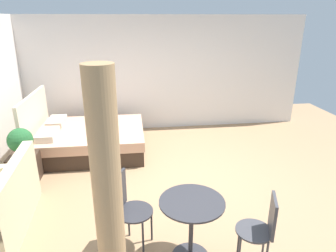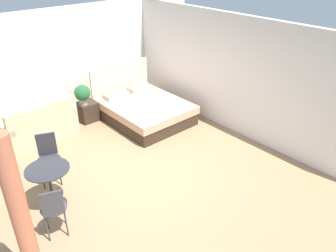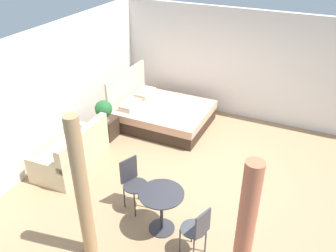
# 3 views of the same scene
# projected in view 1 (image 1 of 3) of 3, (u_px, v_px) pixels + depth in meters

# --- Properties ---
(ground_plane) EXTENTS (8.44, 9.59, 0.02)m
(ground_plane) POSITION_uv_depth(u_px,v_px,m) (186.00, 182.00, 4.94)
(ground_plane) COLOR #9E7A56
(wall_right) EXTENTS (0.12, 6.59, 2.64)m
(wall_right) POSITION_uv_depth(u_px,v_px,m) (166.00, 74.00, 7.02)
(wall_right) COLOR silver
(wall_right) RESTS_ON ground
(bed) EXTENTS (1.71, 2.11, 1.21)m
(bed) POSITION_uv_depth(u_px,v_px,m) (87.00, 139.00, 5.97)
(bed) COLOR #38281E
(bed) RESTS_ON ground
(nightstand) EXTENTS (0.44, 0.43, 0.47)m
(nightstand) POSITION_uv_depth(u_px,v_px,m) (25.00, 168.00, 4.89)
(nightstand) COLOR #38281E
(nightstand) RESTS_ON ground
(potted_plant) EXTENTS (0.38, 0.38, 0.49)m
(potted_plant) POSITION_uv_depth(u_px,v_px,m) (20.00, 141.00, 4.63)
(potted_plant) COLOR tan
(potted_plant) RESTS_ON nightstand
(balcony_table) EXTENTS (0.70, 0.70, 0.74)m
(balcony_table) POSITION_uv_depth(u_px,v_px,m) (191.00, 219.00, 3.21)
(balcony_table) COLOR #2D2D33
(balcony_table) RESTS_ON ground
(cafe_chair_near_window) EXTENTS (0.49, 0.49, 0.90)m
(cafe_chair_near_window) POSITION_uv_depth(u_px,v_px,m) (262.00, 226.00, 3.06)
(cafe_chair_near_window) COLOR #3F3F44
(cafe_chair_near_window) RESTS_ON ground
(cafe_chair_near_couch) EXTENTS (0.55, 0.55, 0.93)m
(cafe_chair_near_couch) POSITION_uv_depth(u_px,v_px,m) (127.00, 204.00, 3.38)
(cafe_chair_near_couch) COLOR #2D2D33
(cafe_chair_near_couch) RESTS_ON ground
(curtain_right) EXTENTS (0.20, 0.20, 2.32)m
(curtain_right) POSITION_uv_depth(u_px,v_px,m) (110.00, 228.00, 2.11)
(curtain_right) COLOR tan
(curtain_right) RESTS_ON ground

